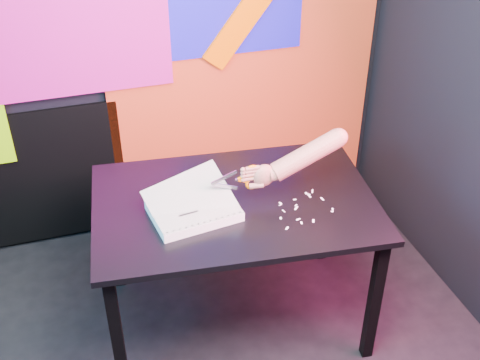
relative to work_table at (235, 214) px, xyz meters
name	(u,v)px	position (x,y,z in m)	size (l,w,h in m)	color
room	(192,158)	(-0.30, -0.53, 0.68)	(3.01, 3.01, 2.71)	black
backdrop	(143,84)	(-0.24, 0.93, 0.29)	(2.88, 0.05, 2.08)	#BA3419
work_table	(235,214)	(0.00, 0.00, 0.00)	(1.37, 0.99, 0.75)	black
printout_stack	(194,210)	(-0.20, -0.05, 0.11)	(0.42, 0.32, 0.20)	white
scissors	(249,178)	(0.06, -0.04, 0.22)	(0.22, 0.01, 0.13)	silver
hand_forearm	(300,158)	(0.29, -0.04, 0.28)	(0.49, 0.10, 0.24)	#A36255
paper_clippings	(303,207)	(0.28, -0.14, 0.08)	(0.26, 0.25, 0.00)	white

